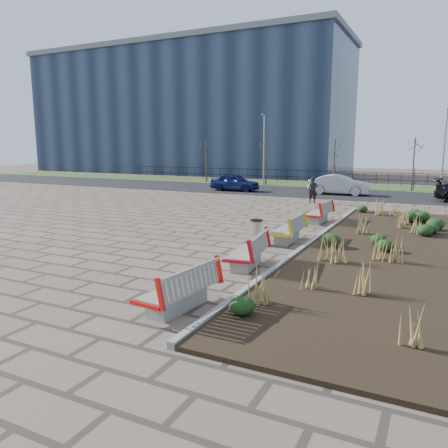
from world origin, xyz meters
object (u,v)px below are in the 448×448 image
at_px(litter_bin, 257,232).
at_px(car_blue, 235,182).
at_px(lamp_west, 264,150).
at_px(bench_d, 318,212).
at_px(bench_c, 287,228).
at_px(car_silver, 340,185).
at_px(bench_b, 246,250).
at_px(pedestrian, 313,190).
at_px(lamp_east, 444,151).
at_px(bench_a, 177,287).

xyz_separation_m(litter_bin, car_blue, (-8.41, 16.27, 0.24)).
bearing_deg(lamp_west, bench_d, -61.07).
height_order(bench_c, car_blue, car_blue).
distance_m(bench_c, bench_d, 4.50).
relative_size(bench_d, car_silver, 0.50).
bearing_deg(bench_d, bench_b, -88.24).
relative_size(bench_b, pedestrian, 1.34).
bearing_deg(car_blue, pedestrian, -122.05).
bearing_deg(car_blue, bench_d, -140.74).
relative_size(litter_bin, pedestrian, 0.55).
xyz_separation_m(bench_c, lamp_west, (-9.00, 20.78, 2.54)).
bearing_deg(bench_c, bench_d, 88.51).
bearing_deg(bench_c, lamp_east, 74.98).
xyz_separation_m(car_silver, lamp_west, (-7.52, 4.40, 2.32)).
height_order(car_blue, lamp_east, lamp_east).
xyz_separation_m(bench_d, car_blue, (-9.26, 10.88, 0.17)).
height_order(bench_b, pedestrian, pedestrian).
relative_size(bench_a, car_blue, 0.55).
relative_size(car_blue, lamp_east, 0.64).
distance_m(car_blue, lamp_east, 15.43).
bearing_deg(bench_d, car_blue, 132.15).
height_order(bench_b, litter_bin, bench_b).
relative_size(car_blue, lamp_west, 0.64).
distance_m(lamp_west, lamp_east, 14.00).
distance_m(pedestrian, lamp_west, 12.22).
relative_size(bench_a, lamp_west, 0.35).
distance_m(bench_d, litter_bin, 5.46).
xyz_separation_m(bench_d, lamp_west, (-9.00, 16.28, 2.54)).
relative_size(bench_a, litter_bin, 2.42).
relative_size(bench_a, car_silver, 0.50).
xyz_separation_m(bench_a, bench_b, (0.00, 3.73, 0.00)).
xyz_separation_m(litter_bin, car_silver, (-0.63, 17.27, 0.28)).
height_order(bench_c, lamp_east, lamp_east).
height_order(bench_b, lamp_east, lamp_east).
relative_size(bench_b, bench_d, 1.00).
bearing_deg(bench_a, bench_c, 96.31).
relative_size(pedestrian, lamp_west, 0.26).
distance_m(bench_c, lamp_east, 21.52).
bearing_deg(car_blue, bench_c, -150.09).
height_order(bench_d, car_blue, car_blue).
bearing_deg(litter_bin, car_blue, 117.33).
distance_m(bench_b, bench_d, 8.30).
distance_m(car_silver, lamp_east, 8.17).
xyz_separation_m(bench_d, pedestrian, (-1.99, 6.53, 0.29)).
xyz_separation_m(litter_bin, lamp_west, (-8.15, 21.67, 2.61)).
distance_m(pedestrian, car_silver, 5.37).
bearing_deg(pedestrian, litter_bin, -107.35).
xyz_separation_m(car_blue, lamp_west, (0.26, 5.40, 2.37)).
bearing_deg(litter_bin, car_silver, 92.10).
xyz_separation_m(bench_c, car_silver, (-1.48, 16.38, 0.22)).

